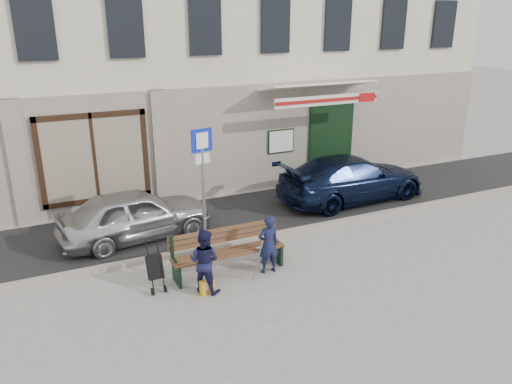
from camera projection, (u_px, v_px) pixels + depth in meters
ground at (290, 267)px, 10.64m from camera, size 80.00×80.00×0.00m
asphalt_lane at (234, 217)px, 13.29m from camera, size 60.00×3.20×0.01m
curb at (260, 238)px, 11.90m from camera, size 60.00×0.18×0.12m
building at (169, 19)px, 16.21m from camera, size 20.00×8.27×10.00m
car_silver at (135, 214)px, 11.84m from camera, size 3.77×1.92×1.23m
car_navy at (352, 178)px, 14.35m from camera, size 4.55×2.03×1.30m
parking_sign at (203, 169)px, 11.02m from camera, size 0.51×0.13×2.78m
bench at (226, 252)px, 10.29m from camera, size 2.40×1.17×0.98m
man at (268, 244)px, 10.25m from camera, size 0.46×0.31×1.26m
woman at (204, 261)px, 9.53m from camera, size 0.79×0.78×1.28m
stroller at (155, 268)px, 9.65m from camera, size 0.31×0.43×1.02m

